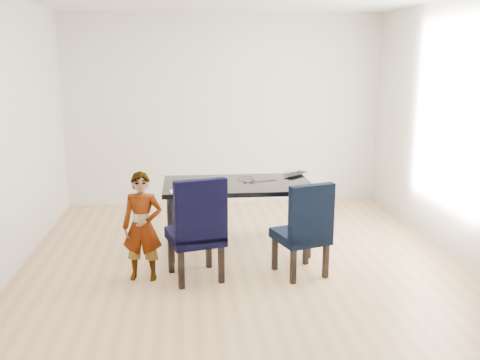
{
  "coord_description": "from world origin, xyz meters",
  "views": [
    {
      "loc": [
        -0.53,
        -5.14,
        2.07
      ],
      "look_at": [
        0.0,
        0.2,
        0.85
      ],
      "focal_mm": 40.0,
      "sensor_mm": 36.0,
      "label": 1
    }
  ],
  "objects": [
    {
      "name": "child",
      "position": [
        -0.97,
        -0.26,
        0.52
      ],
      "size": [
        0.41,
        0.3,
        1.05
      ],
      "primitive_type": "imported",
      "rotation": [
        0.0,
        0.0,
        -0.14
      ],
      "color": "#DB4112",
      "rests_on": "floor"
    },
    {
      "name": "laptop",
      "position": [
        0.68,
        0.85,
        0.76
      ],
      "size": [
        0.38,
        0.37,
        0.03
      ],
      "primitive_type": "imported",
      "rotation": [
        0.0,
        0.0,
        3.88
      ],
      "color": "black",
      "rests_on": "dining_table"
    },
    {
      "name": "cable_tangle",
      "position": [
        0.14,
        0.53,
        0.75
      ],
      "size": [
        0.17,
        0.17,
        0.01
      ],
      "primitive_type": "torus",
      "rotation": [
        0.0,
        0.0,
        -0.15
      ],
      "color": "black",
      "rests_on": "dining_table"
    },
    {
      "name": "wall_front",
      "position": [
        0.0,
        -2.5,
        1.35
      ],
      "size": [
        4.5,
        0.01,
        2.7
      ],
      "primitive_type": "cube",
      "color": "beige",
      "rests_on": "ground"
    },
    {
      "name": "wall_left",
      "position": [
        -2.25,
        0.0,
        1.35
      ],
      "size": [
        0.01,
        5.0,
        2.7
      ],
      "primitive_type": "cube",
      "color": "white",
      "rests_on": "ground"
    },
    {
      "name": "chair_left",
      "position": [
        -0.48,
        -0.28,
        0.51
      ],
      "size": [
        0.6,
        0.61,
        1.02
      ],
      "primitive_type": "cube",
      "rotation": [
        0.0,
        0.0,
        0.25
      ],
      "color": "black",
      "rests_on": "floor"
    },
    {
      "name": "chair_right",
      "position": [
        0.54,
        -0.28,
        0.47
      ],
      "size": [
        0.57,
        0.59,
        0.94
      ],
      "primitive_type": "cube",
      "rotation": [
        0.0,
        0.0,
        0.31
      ],
      "color": "black",
      "rests_on": "floor"
    },
    {
      "name": "wall_right",
      "position": [
        2.25,
        0.0,
        1.35
      ],
      "size": [
        0.01,
        5.0,
        2.7
      ],
      "primitive_type": "cube",
      "color": "silver",
      "rests_on": "ground"
    },
    {
      "name": "sandwich",
      "position": [
        -0.61,
        0.14,
        0.8
      ],
      "size": [
        0.18,
        0.11,
        0.07
      ],
      "primitive_type": "ellipsoid",
      "rotation": [
        0.0,
        0.0,
        0.23
      ],
      "color": "#AC863D",
      "rests_on": "plate"
    },
    {
      "name": "dining_table",
      "position": [
        0.0,
        0.5,
        0.38
      ],
      "size": [
        1.6,
        0.9,
        0.75
      ],
      "primitive_type": "cube",
      "color": "black",
      "rests_on": "floor"
    },
    {
      "name": "wall_back",
      "position": [
        0.0,
        2.5,
        1.35
      ],
      "size": [
        4.5,
        0.01,
        2.7
      ],
      "primitive_type": "cube",
      "color": "silver",
      "rests_on": "ground"
    },
    {
      "name": "floor",
      "position": [
        0.0,
        0.0,
        -0.01
      ],
      "size": [
        4.5,
        5.0,
        0.01
      ],
      "primitive_type": "cube",
      "color": "tan",
      "rests_on": "ground"
    },
    {
      "name": "plate",
      "position": [
        -0.6,
        0.15,
        0.76
      ],
      "size": [
        0.32,
        0.32,
        0.01
      ],
      "primitive_type": "cylinder",
      "rotation": [
        0.0,
        0.0,
        0.4
      ],
      "color": "white",
      "rests_on": "dining_table"
    }
  ]
}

